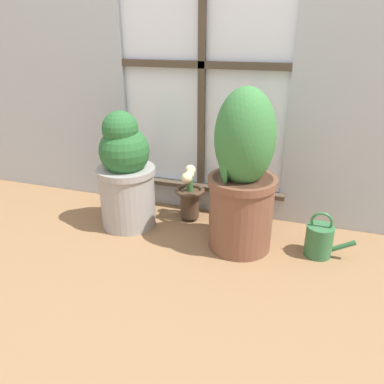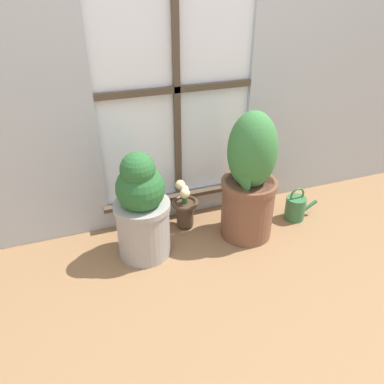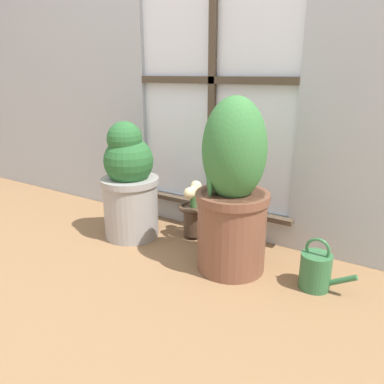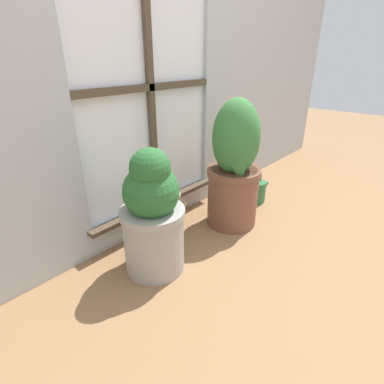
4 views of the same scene
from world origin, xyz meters
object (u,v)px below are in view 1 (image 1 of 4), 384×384
(potted_plant_right, at_px, (243,177))
(potted_plant_left, at_px, (126,174))
(flower_vase, at_px, (190,195))
(watering_can, at_px, (319,240))

(potted_plant_right, bearing_deg, potted_plant_left, 177.06)
(potted_plant_left, relative_size, flower_vase, 2.04)
(potted_plant_left, bearing_deg, potted_plant_right, -2.94)
(potted_plant_left, distance_m, potted_plant_right, 0.61)
(potted_plant_right, distance_m, watering_can, 0.46)
(watering_can, bearing_deg, potted_plant_right, -174.51)
(flower_vase, bearing_deg, potted_plant_right, -30.84)
(potted_plant_right, height_order, watering_can, potted_plant_right)
(potted_plant_left, bearing_deg, flower_vase, 28.65)
(watering_can, bearing_deg, flower_vase, 167.26)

